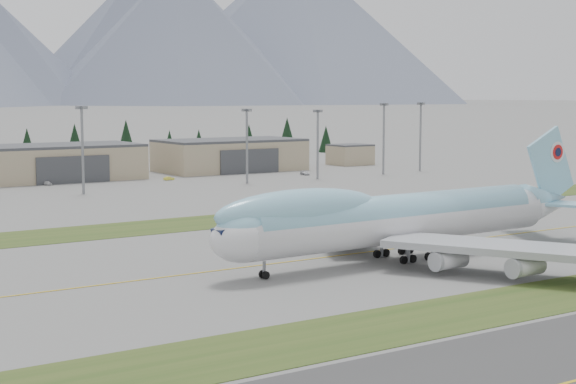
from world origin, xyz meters
TOP-DOWN VIEW (x-y plane):
  - ground at (0.00, 0.00)m, footprint 7000.00×7000.00m
  - grass_strip_far at (0.00, 45.00)m, footprint 400.00×18.00m
  - taxiway_line_main at (0.00, 0.00)m, footprint 400.00×0.40m
  - boeing_747_freighter at (-13.97, -7.87)m, footprint 76.42×66.39m
  - hangar_center at (-15.00, 149.90)m, footprint 48.00×26.60m
  - hangar_right at (45.00, 149.90)m, footprint 48.00×26.60m
  - control_shed at (95.00, 148.00)m, footprint 14.00×12.00m
  - floodlight_masts at (32.34, 110.12)m, footprint 146.27×7.96m
  - service_vehicle_a at (-23.14, 135.72)m, footprint 2.03×3.77m
  - service_vehicle_b at (12.50, 130.22)m, footprint 3.45×1.38m
  - service_vehicle_c at (56.98, 122.16)m, footprint 2.35×4.66m
  - conifer_belt at (14.61, 210.76)m, footprint 263.24×15.46m

SIDE VIEW (x-z plane):
  - ground at x=0.00m, z-range 0.00..0.00m
  - grass_strip_far at x=0.00m, z-range -0.04..0.04m
  - taxiway_line_main at x=0.00m, z-range -0.01..0.01m
  - service_vehicle_a at x=-23.14m, z-range -0.61..0.61m
  - service_vehicle_b at x=12.50m, z-range -0.56..0.56m
  - service_vehicle_c at x=56.98m, z-range -0.65..0.65m
  - control_shed at x=95.00m, z-range 0.00..7.60m
  - hangar_center at x=-15.00m, z-range -0.01..10.79m
  - hangar_right at x=45.00m, z-range -0.01..10.79m
  - boeing_747_freighter at x=-13.97m, z-range -3.45..16.81m
  - conifer_belt at x=14.61m, z-range -1.29..15.08m
  - floodlight_masts at x=32.34m, z-range 4.05..27.31m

